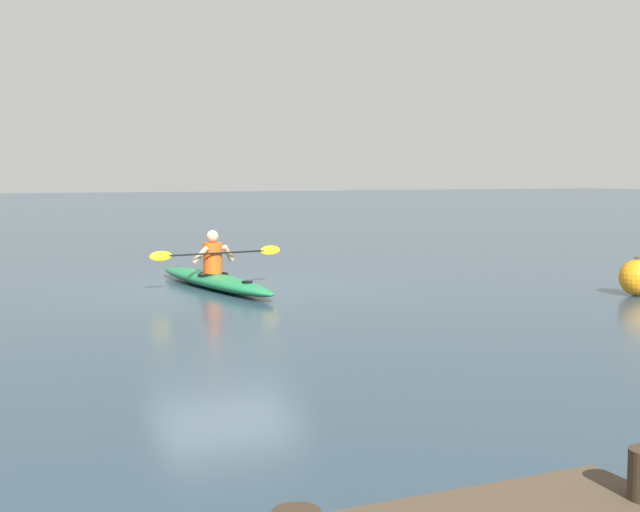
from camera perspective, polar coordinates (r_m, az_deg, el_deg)
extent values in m
plane|color=#283D4C|center=(15.11, -6.36, -2.14)|extent=(160.00, 160.00, 0.00)
ellipsoid|color=#19723F|center=(15.16, -7.09, -1.63)|extent=(1.17, 4.37, 0.26)
torus|color=black|center=(15.17, -7.13, -1.21)|extent=(0.61, 0.61, 0.04)
cylinder|color=black|center=(13.99, -4.87, -1.71)|extent=(0.18, 0.18, 0.02)
cylinder|color=#E04C14|center=(15.15, -7.16, -0.12)|extent=(0.33, 0.33, 0.54)
sphere|color=tan|center=(15.11, -7.18, 1.32)|extent=(0.21, 0.21, 0.21)
cylinder|color=black|center=(14.96, -6.84, 0.19)|extent=(2.07, 0.31, 0.03)
ellipsoid|color=gold|center=(15.42, -3.34, 0.38)|extent=(0.40, 0.09, 0.17)
ellipsoid|color=gold|center=(14.55, -10.56, -0.01)|extent=(0.40, 0.09, 0.17)
cylinder|color=tan|center=(15.18, -6.13, 0.18)|extent=(0.26, 0.24, 0.34)
cylinder|color=tan|center=(14.96, -7.96, 0.08)|extent=(0.29, 0.20, 0.34)
sphere|color=orange|center=(15.00, 20.38, -1.36)|extent=(0.60, 0.60, 0.60)
torus|color=#333338|center=(14.97, 20.43, -0.11)|extent=(0.12, 0.12, 0.02)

